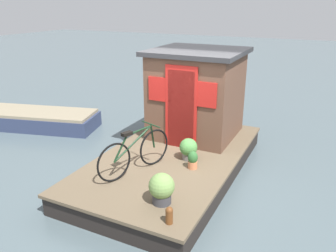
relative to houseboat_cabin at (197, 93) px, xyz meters
name	(u,v)px	position (x,y,z in m)	size (l,w,h in m)	color
ground_plane	(172,172)	(-1.31, 0.00, -1.44)	(60.00, 60.00, 0.00)	#4C5B60
houseboat_deck	(172,163)	(-1.31, 0.00, -1.23)	(4.85, 2.64, 0.42)	brown
houseboat_cabin	(197,93)	(0.00, 0.00, 0.00)	(1.95, 2.04, 2.02)	brown
bicycle	(135,153)	(-2.32, 0.28, -0.62)	(1.59, 0.67, 0.86)	black
potted_plant_lavender	(193,160)	(-1.71, -0.62, -0.84)	(0.19, 0.19, 0.36)	#C6754C
potted_plant_geranium	(162,188)	(-3.04, -0.63, -0.76)	(0.41, 0.41, 0.51)	#38383D
potted_plant_fern	(188,148)	(-1.38, -0.39, -0.78)	(0.36, 0.36, 0.45)	slate
mooring_bollard	(169,215)	(-3.46, -0.97, -0.87)	(0.11, 0.11, 0.27)	brown
dinghy_boat	(39,119)	(-0.49, 4.67, -1.20)	(2.00, 3.56, 0.49)	#2D3856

